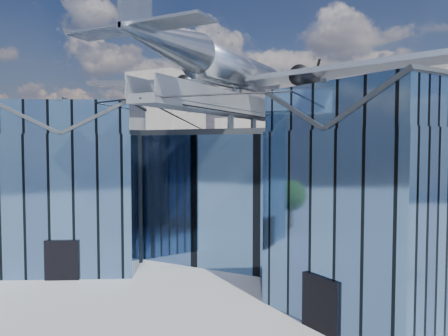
% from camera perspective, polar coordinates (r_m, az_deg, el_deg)
% --- Properties ---
extents(ground_plane, '(120.00, 120.00, 0.00)m').
position_cam_1_polar(ground_plane, '(29.36, -1.86, -14.36)').
color(ground_plane, gray).
extents(museum, '(32.88, 24.50, 17.60)m').
position_cam_1_polar(museum, '(33.37, 3.03, -2.55)').
color(museum, '#4B6C98').
rests_on(museum, ground).
extents(bg_towers, '(77.00, 24.50, 26.00)m').
position_cam_1_polar(bg_towers, '(75.92, 18.21, 3.79)').
color(bg_towers, gray).
rests_on(bg_towers, ground).
extents(tree_side_w, '(3.80, 3.80, 5.87)m').
position_cam_1_polar(tree_side_w, '(47.07, -24.68, -3.11)').
color(tree_side_w, '#351F15').
rests_on(tree_side_w, ground).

